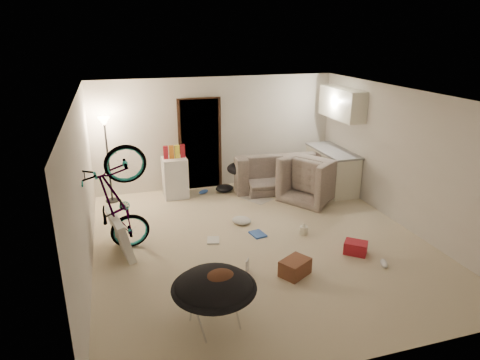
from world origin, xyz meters
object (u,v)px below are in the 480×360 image
object	(u,v)px
sofa	(279,174)
bicycle	(119,225)
drink_case_a	(295,267)
saucer_chair	(214,295)
tv_box	(120,234)
drink_case_b	(356,248)
floor_lamp	(106,142)
armchair	(314,182)
juicer	(304,230)
mini_fridge	(175,177)
kitchen_counter	(332,170)

from	to	relation	value
sofa	bicycle	distance (m)	4.22
bicycle	drink_case_a	xyz separation A→B (m)	(2.45, -1.45, -0.37)
saucer_chair	tv_box	bearing A→B (deg)	114.63
drink_case_b	sofa	bearing A→B (deg)	130.44
floor_lamp	sofa	distance (m)	3.86
sofa	armchair	distance (m)	0.98
tv_box	juicer	distance (m)	3.17
sofa	mini_fridge	distance (m)	2.38
saucer_chair	drink_case_b	distance (m)	2.86
sofa	saucer_chair	distance (m)	5.09
drink_case_a	drink_case_b	size ratio (longest dim) A/B	1.23
sofa	drink_case_a	distance (m)	3.80
drink_case_b	juicer	distance (m)	1.03
drink_case_b	juicer	bearing A→B (deg)	159.61
drink_case_a	tv_box	bearing A→B (deg)	118.64
kitchen_counter	juicer	distance (m)	2.54
juicer	sofa	bearing A→B (deg)	78.88
mini_fridge	floor_lamp	bearing A→B (deg)	175.64
kitchen_counter	saucer_chair	world-z (taller)	kitchen_counter
sofa	bicycle	bearing A→B (deg)	34.38
kitchen_counter	bicycle	size ratio (longest dim) A/B	0.80
kitchen_counter	bicycle	distance (m)	5.03
drink_case_a	drink_case_b	distance (m)	1.25
armchair	tv_box	bearing A→B (deg)	73.83
tv_box	drink_case_a	size ratio (longest dim) A/B	2.28
juicer	bicycle	bearing A→B (deg)	175.54
armchair	drink_case_b	bearing A→B (deg)	136.15
kitchen_counter	drink_case_a	size ratio (longest dim) A/B	3.45
armchair	sofa	bearing A→B (deg)	-3.75
saucer_chair	drink_case_b	size ratio (longest dim) A/B	2.93
drink_case_a	juicer	size ratio (longest dim) A/B	2.09
sofa	drink_case_a	xyz separation A→B (m)	(-1.17, -3.61, -0.19)
floor_lamp	drink_case_a	distance (m)	4.73
juicer	drink_case_a	bearing A→B (deg)	-120.23
armchair	mini_fridge	xyz separation A→B (m)	(-2.86, 0.95, 0.08)
bicycle	kitchen_counter	bearing A→B (deg)	-74.34
armchair	juicer	size ratio (longest dim) A/B	5.20
tv_box	juicer	world-z (taller)	tv_box
juicer	tv_box	bearing A→B (deg)	174.98
armchair	saucer_chair	bearing A→B (deg)	105.51
bicycle	drink_case_b	world-z (taller)	bicycle
mini_fridge	drink_case_a	distance (m)	3.91
floor_lamp	drink_case_b	bearing A→B (deg)	-42.95
floor_lamp	juicer	world-z (taller)	floor_lamp
floor_lamp	kitchen_counter	bearing A→B (deg)	-7.66
armchair	saucer_chair	size ratio (longest dim) A/B	1.04
bicycle	drink_case_b	bearing A→B (deg)	-111.49
sofa	drink_case_a	world-z (taller)	sofa
floor_lamp	drink_case_a	size ratio (longest dim) A/B	4.16
sofa	armchair	size ratio (longest dim) A/B	1.98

